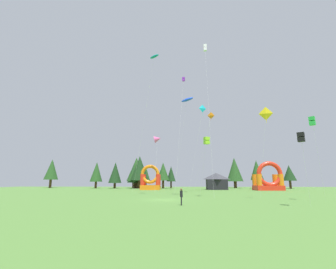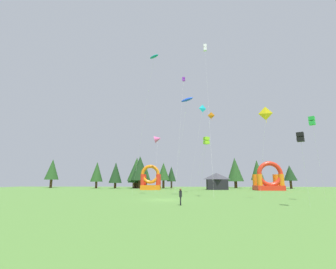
{
  "view_description": "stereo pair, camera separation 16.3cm",
  "coord_description": "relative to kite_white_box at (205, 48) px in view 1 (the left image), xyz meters",
  "views": [
    {
      "loc": [
        2.01,
        -29.49,
        2.35
      ],
      "look_at": [
        0.0,
        13.63,
        10.85
      ],
      "focal_mm": 24.94,
      "sensor_mm": 36.0,
      "label": 1
    },
    {
      "loc": [
        2.17,
        -29.48,
        2.35
      ],
      "look_at": [
        0.0,
        13.63,
        10.85
      ],
      "focal_mm": 24.94,
      "sensor_mm": 36.0,
      "label": 2
    }
  ],
  "objects": [
    {
      "name": "ground_plane",
      "position": [
        -7.03,
        -9.85,
        -26.24
      ],
      "size": [
        120.0,
        120.0,
        0.0
      ],
      "primitive_type": "plane",
      "color": "#548438"
    },
    {
      "name": "kite_white_box",
      "position": [
        0.0,
        0.0,
        0.0
      ],
      "size": [
        0.59,
        6.84,
        26.99
      ],
      "color": "white",
      "rests_on": "ground_plane"
    },
    {
      "name": "kite_black_box",
      "position": [
        6.06,
        -18.05,
        -20.05
      ],
      "size": [
        1.33,
        1.8,
        6.61
      ],
      "color": "black",
      "rests_on": "ground_plane"
    },
    {
      "name": "kite_purple_box",
      "position": [
        -3.78,
        11.27,
        -1.07
      ],
      "size": [
        2.37,
        5.49,
        25.84
      ],
      "color": "purple",
      "rests_on": "ground_plane"
    },
    {
      "name": "kite_teal_parafoil",
      "position": [
        -8.87,
        -4.76,
        -4.18
      ],
      "size": [
        4.81,
        5.07,
        22.57
      ],
      "color": "#0C7F7A",
      "rests_on": "ground_plane"
    },
    {
      "name": "kite_orange_diamond",
      "position": [
        2.09,
        10.35,
        -10.13
      ],
      "size": [
        4.32,
        4.66,
        16.77
      ],
      "color": "orange",
      "rests_on": "ground_plane"
    },
    {
      "name": "kite_yellow_diamond",
      "position": [
        6.16,
        -10.08,
        -15.62
      ],
      "size": [
        1.64,
        2.01,
        11.27
      ],
      "color": "yellow",
      "rests_on": "ground_plane"
    },
    {
      "name": "kite_pink_delta",
      "position": [
        -10.13,
        15.86,
        -14.07
      ],
      "size": [
        1.88,
        5.74,
        13.18
      ],
      "color": "#EA599E",
      "rests_on": "ground_plane"
    },
    {
      "name": "kite_green_box",
      "position": [
        10.7,
        -11.98,
        -17.05
      ],
      "size": [
        1.79,
        2.01,
        9.71
      ],
      "color": "green",
      "rests_on": "ground_plane"
    },
    {
      "name": "kite_cyan_diamond",
      "position": [
        0.04,
        7.19,
        -9.44
      ],
      "size": [
        3.77,
        1.6,
        17.48
      ],
      "color": "#19B7CC",
      "rests_on": "ground_plane"
    },
    {
      "name": "kite_lime_box",
      "position": [
        -0.95,
        -5.56,
        -18.2
      ],
      "size": [
        1.42,
        3.19,
        8.57
      ],
      "color": "#8CD826",
      "rests_on": "ground_plane"
    },
    {
      "name": "kite_blue_parafoil",
      "position": [
        -3.63,
        -4.25,
        -11.42
      ],
      "size": [
        3.47,
        3.4,
        15.23
      ],
      "color": "blue",
      "rests_on": "ground_plane"
    },
    {
      "name": "person_midfield",
      "position": [
        -4.81,
        -16.16,
        -25.3
      ],
      "size": [
        0.3,
        0.3,
        1.58
      ],
      "rotation": [
        0.0,
        0.0,
        1.67
      ],
      "color": "black",
      "rests_on": "ground_plane"
    },
    {
      "name": "inflatable_red_slide",
      "position": [
        16.4,
        18.55,
        -23.91
      ],
      "size": [
        6.28,
        4.54,
        6.81
      ],
      "color": "red",
      "rests_on": "ground_plane"
    },
    {
      "name": "inflatable_blue_arch",
      "position": [
        -12.28,
        20.51,
        -24.03
      ],
      "size": [
        4.9,
        3.61,
        6.21
      ],
      "color": "orange",
      "rests_on": "ground_plane"
    },
    {
      "name": "festival_tent",
      "position": [
        4.64,
        22.41,
        -24.11
      ],
      "size": [
        5.1,
        3.61,
        4.24
      ],
      "color": "black",
      "rests_on": "ground_plane"
    },
    {
      "name": "tree_row_0",
      "position": [
        -46.01,
        34.66,
        -20.46
      ],
      "size": [
        4.27,
        4.27,
        9.08
      ],
      "color": "#4C331E",
      "rests_on": "ground_plane"
    },
    {
      "name": "tree_row_1",
      "position": [
        -30.26,
        31.75,
        -21.33
      ],
      "size": [
        3.71,
        3.71,
        7.92
      ],
      "color": "#4C331E",
      "rests_on": "ground_plane"
    },
    {
      "name": "tree_row_2",
      "position": [
        -24.3,
        31.24,
        -21.61
      ],
      "size": [
        3.9,
        3.9,
        7.75
      ],
      "color": "#4C331E",
      "rests_on": "ground_plane"
    },
    {
      "name": "tree_row_3",
      "position": [
        -19.01,
        32.84,
        -21.87
      ],
      "size": [
        3.7,
        3.7,
        7.14
      ],
      "color": "#4C331E",
      "rests_on": "ground_plane"
    },
    {
      "name": "tree_row_4",
      "position": [
        -18.32,
        33.71,
        -20.53
      ],
      "size": [
        5.92,
        5.92,
        9.37
      ],
      "color": "#4C331E",
      "rests_on": "ground_plane"
    },
    {
      "name": "tree_row_5",
      "position": [
        -16.9,
        31.28,
        -20.31
      ],
      "size": [
        5.49,
        5.49,
        9.61
      ],
      "color": "#4C331E",
      "rests_on": "ground_plane"
    },
    {
      "name": "tree_row_6",
      "position": [
        -15.42,
        34.82,
        -21.94
      ],
      "size": [
        2.67,
        2.67,
        6.49
      ],
      "color": "#4C331E",
      "rests_on": "ground_plane"
    },
    {
      "name": "tree_row_7",
      "position": [
        -9.83,
        31.98,
        -21.29
      ],
      "size": [
        3.77,
        3.77,
        7.68
      ],
      "color": "#4C331E",
      "rests_on": "ground_plane"
    },
    {
      "name": "tree_row_8",
      "position": [
        -7.47,
        33.37,
        -21.96
      ],
      "size": [
        2.83,
        2.83,
        6.62
      ],
      "color": "#4C331E",
      "rests_on": "ground_plane"
    },
    {
      "name": "tree_row_9",
      "position": [
        12.57,
        36.07,
        -20.53
      ],
      "size": [
        5.01,
        5.01,
        9.46
      ],
      "color": "#4C331E",
      "rests_on": "ground_plane"
    },
    {
      "name": "tree_row_10",
      "position": [
        18.29,
        32.53,
        -20.9
      ],
      "size": [
        3.81,
        3.81,
        8.35
      ],
      "color": "#4C331E",
      "rests_on": "ground_plane"
    },
    {
      "name": "tree_row_11",
      "position": [
        26.81,
        30.38,
        -21.84
      ],
      "size": [
        3.63,
        3.63,
        6.66
      ],
      "color": "#4C331E",
      "rests_on": "ground_plane"
    }
  ]
}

